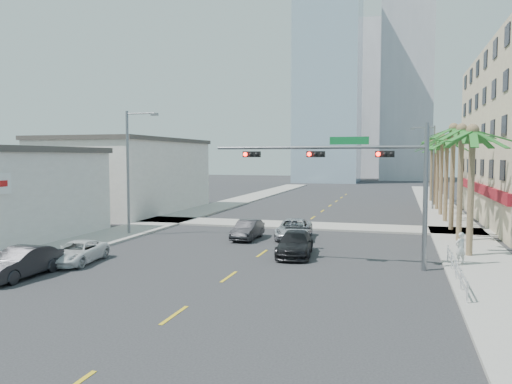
# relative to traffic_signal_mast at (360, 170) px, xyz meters

# --- Properties ---
(ground) EXTENTS (260.00, 260.00, 0.00)m
(ground) POSITION_rel_traffic_signal_mast_xyz_m (-5.78, -7.95, -5.06)
(ground) COLOR #262628
(ground) RESTS_ON ground
(sidewalk_right) EXTENTS (4.00, 120.00, 0.15)m
(sidewalk_right) POSITION_rel_traffic_signal_mast_xyz_m (6.22, 12.05, -4.99)
(sidewalk_right) COLOR gray
(sidewalk_right) RESTS_ON ground
(sidewalk_left) EXTENTS (4.00, 120.00, 0.15)m
(sidewalk_left) POSITION_rel_traffic_signal_mast_xyz_m (-17.78, 12.05, -4.99)
(sidewalk_left) COLOR gray
(sidewalk_left) RESTS_ON ground
(sidewalk_cross) EXTENTS (80.00, 4.00, 0.15)m
(sidewalk_cross) POSITION_rel_traffic_signal_mast_xyz_m (-5.78, 14.05, -4.99)
(sidewalk_cross) COLOR gray
(sidewalk_cross) RESTS_ON ground
(building_left_far) EXTENTS (11.00, 18.00, 7.20)m
(building_left_far) POSITION_rel_traffic_signal_mast_xyz_m (-25.28, 20.05, -1.46)
(building_left_far) COLOR beige
(building_left_far) RESTS_ON ground
(tower_far_left) EXTENTS (14.00, 14.00, 48.00)m
(tower_far_left) POSITION_rel_traffic_signal_mast_xyz_m (-13.78, 87.05, 18.94)
(tower_far_left) COLOR #99B2C6
(tower_far_left) RESTS_ON ground
(tower_far_right) EXTENTS (12.00, 12.00, 60.00)m
(tower_far_right) POSITION_rel_traffic_signal_mast_xyz_m (3.22, 102.05, 24.94)
(tower_far_right) COLOR #ADADB2
(tower_far_right) RESTS_ON ground
(tower_far_center) EXTENTS (16.00, 16.00, 42.00)m
(tower_far_center) POSITION_rel_traffic_signal_mast_xyz_m (-8.78, 117.05, 15.94)
(tower_far_center) COLOR #ADADB2
(tower_far_center) RESTS_ON ground
(traffic_signal_mast) EXTENTS (11.12, 0.54, 7.20)m
(traffic_signal_mast) POSITION_rel_traffic_signal_mast_xyz_m (0.00, 0.00, 0.00)
(traffic_signal_mast) COLOR slate
(traffic_signal_mast) RESTS_ON ground
(palm_tree_0) EXTENTS (4.80, 4.80, 7.80)m
(palm_tree_0) POSITION_rel_traffic_signal_mast_xyz_m (5.82, 4.05, 2.02)
(palm_tree_0) COLOR brown
(palm_tree_0) RESTS_ON ground
(palm_tree_1) EXTENTS (4.80, 4.80, 8.16)m
(palm_tree_1) POSITION_rel_traffic_signal_mast_xyz_m (5.82, 9.25, 2.37)
(palm_tree_1) COLOR brown
(palm_tree_1) RESTS_ON ground
(palm_tree_2) EXTENTS (4.80, 4.80, 8.52)m
(palm_tree_2) POSITION_rel_traffic_signal_mast_xyz_m (5.82, 14.45, 2.72)
(palm_tree_2) COLOR brown
(palm_tree_2) RESTS_ON ground
(palm_tree_3) EXTENTS (4.80, 4.80, 7.80)m
(palm_tree_3) POSITION_rel_traffic_signal_mast_xyz_m (5.82, 19.65, 2.02)
(palm_tree_3) COLOR brown
(palm_tree_3) RESTS_ON ground
(palm_tree_4) EXTENTS (4.80, 4.80, 8.16)m
(palm_tree_4) POSITION_rel_traffic_signal_mast_xyz_m (5.82, 24.85, 2.37)
(palm_tree_4) COLOR brown
(palm_tree_4) RESTS_ON ground
(palm_tree_5) EXTENTS (4.80, 4.80, 8.52)m
(palm_tree_5) POSITION_rel_traffic_signal_mast_xyz_m (5.82, 30.05, 2.72)
(palm_tree_5) COLOR brown
(palm_tree_5) RESTS_ON ground
(palm_tree_6) EXTENTS (4.80, 4.80, 7.80)m
(palm_tree_6) POSITION_rel_traffic_signal_mast_xyz_m (5.82, 35.25, 2.02)
(palm_tree_6) COLOR brown
(palm_tree_6) RESTS_ON ground
(palm_tree_7) EXTENTS (4.80, 4.80, 8.16)m
(palm_tree_7) POSITION_rel_traffic_signal_mast_xyz_m (5.82, 40.45, 2.37)
(palm_tree_7) COLOR brown
(palm_tree_7) RESTS_ON ground
(streetlight_left) EXTENTS (2.55, 0.25, 9.00)m
(streetlight_left) POSITION_rel_traffic_signal_mast_xyz_m (-16.78, 6.05, -0.00)
(streetlight_left) COLOR slate
(streetlight_left) RESTS_ON ground
(streetlight_right) EXTENTS (2.55, 0.25, 9.00)m
(streetlight_right) POSITION_rel_traffic_signal_mast_xyz_m (5.21, 30.05, -0.00)
(streetlight_right) COLOR slate
(streetlight_right) RESTS_ON ground
(guardrail) EXTENTS (0.08, 8.08, 1.00)m
(guardrail) POSITION_rel_traffic_signal_mast_xyz_m (4.52, -1.95, -4.39)
(guardrail) COLOR silver
(guardrail) RESTS_ON ground
(car_parked_mid) EXTENTS (1.56, 4.39, 1.44)m
(car_parked_mid) POSITION_rel_traffic_signal_mast_xyz_m (-15.18, -6.81, -4.34)
(car_parked_mid) COLOR black
(car_parked_mid) RESTS_ON ground
(car_parked_far) EXTENTS (2.43, 4.43, 1.18)m
(car_parked_far) POSITION_rel_traffic_signal_mast_xyz_m (-14.64, -3.28, -4.47)
(car_parked_far) COLOR white
(car_parked_far) RESTS_ON ground
(car_lane_left) EXTENTS (1.40, 4.00, 1.32)m
(car_lane_left) POSITION_rel_traffic_signal_mast_xyz_m (-8.11, 6.71, -4.40)
(car_lane_left) COLOR black
(car_lane_left) RESTS_ON ground
(car_lane_center) EXTENTS (2.69, 5.09, 1.36)m
(car_lane_center) POSITION_rel_traffic_signal_mast_xyz_m (-5.06, 7.75, -4.38)
(car_lane_center) COLOR silver
(car_lane_center) RESTS_ON ground
(car_lane_right) EXTENTS (2.45, 4.95, 1.38)m
(car_lane_right) POSITION_rel_traffic_signal_mast_xyz_m (-3.78, 1.94, -4.37)
(car_lane_right) COLOR black
(car_lane_right) RESTS_ON ground
(pedestrian) EXTENTS (0.72, 0.67, 1.66)m
(pedestrian) POSITION_rel_traffic_signal_mast_xyz_m (5.07, 1.48, -4.08)
(pedestrian) COLOR silver
(pedestrian) RESTS_ON sidewalk_right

